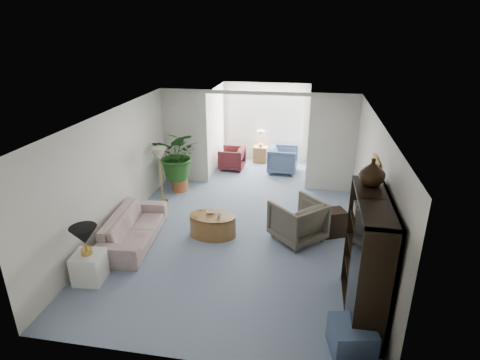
% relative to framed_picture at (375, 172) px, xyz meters
% --- Properties ---
extents(floor, '(6.00, 6.00, 0.00)m').
position_rel_framed_picture_xyz_m(floor, '(-2.46, 0.10, -1.70)').
color(floor, '#8593B0').
rests_on(floor, ground).
extents(sunroom_floor, '(2.60, 2.60, 0.00)m').
position_rel_framed_picture_xyz_m(sunroom_floor, '(-2.46, 4.20, -1.70)').
color(sunroom_floor, '#8593B0').
rests_on(sunroom_floor, ground).
extents(back_pier_left, '(1.20, 0.12, 2.50)m').
position_rel_framed_picture_xyz_m(back_pier_left, '(-4.36, 3.10, -0.45)').
color(back_pier_left, beige).
rests_on(back_pier_left, ground).
extents(back_pier_right, '(1.20, 0.12, 2.50)m').
position_rel_framed_picture_xyz_m(back_pier_right, '(-0.56, 3.10, -0.45)').
color(back_pier_right, beige).
rests_on(back_pier_right, ground).
extents(back_header, '(2.60, 0.12, 0.10)m').
position_rel_framed_picture_xyz_m(back_header, '(-2.46, 3.10, 0.75)').
color(back_header, beige).
rests_on(back_header, back_pier_left).
extents(window_pane, '(2.20, 0.02, 1.50)m').
position_rel_framed_picture_xyz_m(window_pane, '(-2.46, 5.28, -0.30)').
color(window_pane, white).
extents(window_blinds, '(2.20, 0.02, 1.50)m').
position_rel_framed_picture_xyz_m(window_blinds, '(-2.46, 5.25, -0.30)').
color(window_blinds, white).
extents(framed_picture, '(0.04, 0.50, 0.40)m').
position_rel_framed_picture_xyz_m(framed_picture, '(0.00, 0.00, 0.00)').
color(framed_picture, '#B6A792').
extents(sofa, '(0.99, 2.13, 0.60)m').
position_rel_framed_picture_xyz_m(sofa, '(-4.43, -0.19, -1.40)').
color(sofa, beige).
rests_on(sofa, ground).
extents(end_table, '(0.51, 0.51, 0.52)m').
position_rel_framed_picture_xyz_m(end_table, '(-4.63, -1.54, -1.44)').
color(end_table, white).
rests_on(end_table, ground).
extents(table_lamp, '(0.44, 0.44, 0.30)m').
position_rel_framed_picture_xyz_m(table_lamp, '(-4.63, -1.54, -0.83)').
color(table_lamp, black).
rests_on(table_lamp, end_table).
extents(floor_lamp, '(0.36, 0.36, 0.28)m').
position_rel_framed_picture_xyz_m(floor_lamp, '(-4.52, 1.63, -0.45)').
color(floor_lamp, beige).
rests_on(floor_lamp, ground).
extents(coffee_table, '(1.19, 1.19, 0.45)m').
position_rel_framed_picture_xyz_m(coffee_table, '(-2.95, 0.31, -1.47)').
color(coffee_table, olive).
rests_on(coffee_table, ground).
extents(coffee_bowl, '(0.25, 0.25, 0.05)m').
position_rel_framed_picture_xyz_m(coffee_bowl, '(-3.00, 0.41, -1.23)').
color(coffee_bowl, beige).
rests_on(coffee_bowl, coffee_table).
extents(coffee_cup, '(0.12, 0.12, 0.09)m').
position_rel_framed_picture_xyz_m(coffee_cup, '(-2.80, 0.21, -1.20)').
color(coffee_cup, beige).
rests_on(coffee_cup, coffee_table).
extents(wingback_chair, '(1.27, 1.27, 0.83)m').
position_rel_framed_picture_xyz_m(wingback_chair, '(-1.26, 0.45, -1.28)').
color(wingback_chair, '#5E594A').
rests_on(wingback_chair, ground).
extents(side_table_dark, '(0.57, 0.52, 0.55)m').
position_rel_framed_picture_xyz_m(side_table_dark, '(-0.56, 0.75, -1.42)').
color(side_table_dark, black).
rests_on(side_table_dark, ground).
extents(entertainment_cabinet, '(0.45, 1.70, 1.89)m').
position_rel_framed_picture_xyz_m(entertainment_cabinet, '(-0.23, -1.59, -0.76)').
color(entertainment_cabinet, black).
rests_on(entertainment_cabinet, ground).
extents(cabinet_urn, '(0.38, 0.38, 0.39)m').
position_rel_framed_picture_xyz_m(cabinet_urn, '(-0.23, -1.09, 0.39)').
color(cabinet_urn, black).
rests_on(cabinet_urn, entertainment_cabinet).
extents(ottoman, '(0.64, 0.64, 0.43)m').
position_rel_framed_picture_xyz_m(ottoman, '(-0.43, -2.37, -1.48)').
color(ottoman, slate).
rests_on(ottoman, ground).
extents(plant_pot, '(0.40, 0.40, 0.32)m').
position_rel_framed_picture_xyz_m(plant_pot, '(-4.34, 2.43, -1.54)').
color(plant_pot, '#B05D33').
rests_on(plant_pot, ground).
extents(house_plant, '(1.17, 1.01, 1.30)m').
position_rel_framed_picture_xyz_m(house_plant, '(-4.34, 2.43, -0.73)').
color(house_plant, '#21501B').
rests_on(house_plant, plant_pot).
extents(sunroom_chair_blue, '(0.85, 0.83, 0.75)m').
position_rel_framed_picture_xyz_m(sunroom_chair_blue, '(-1.83, 4.24, -1.33)').
color(sunroom_chair_blue, slate).
rests_on(sunroom_chair_blue, ground).
extents(sunroom_chair_maroon, '(0.74, 0.72, 0.65)m').
position_rel_framed_picture_xyz_m(sunroom_chair_maroon, '(-3.33, 4.24, -1.38)').
color(sunroom_chair_maroon, '#5A1F25').
rests_on(sunroom_chair_maroon, ground).
extents(sunroom_table, '(0.42, 0.33, 0.50)m').
position_rel_framed_picture_xyz_m(sunroom_table, '(-2.58, 4.99, -1.45)').
color(sunroom_table, olive).
rests_on(sunroom_table, ground).
extents(shelf_clutter, '(0.30, 1.17, 1.06)m').
position_rel_framed_picture_xyz_m(shelf_clutter, '(-0.28, -1.71, -0.61)').
color(shelf_clutter, '#3D3B38').
rests_on(shelf_clutter, entertainment_cabinet).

